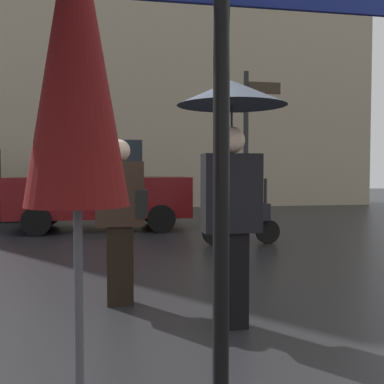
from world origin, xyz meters
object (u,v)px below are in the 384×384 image
(pedestrian_with_umbrella, at_px, (232,143))
(parked_scooter, at_px, (239,215))
(street_signpost, at_px, (246,145))
(parked_car_left, at_px, (98,186))
(folded_patio_umbrella_near, at_px, (76,73))
(pedestrian_with_bag, at_px, (121,211))

(pedestrian_with_umbrella, height_order, parked_scooter, pedestrian_with_umbrella)
(street_signpost, bearing_deg, parked_car_left, 120.35)
(folded_patio_umbrella_near, bearing_deg, pedestrian_with_umbrella, 59.04)
(folded_patio_umbrella_near, relative_size, parked_scooter, 1.66)
(pedestrian_with_umbrella, bearing_deg, folded_patio_umbrella_near, -140.71)
(parked_scooter, bearing_deg, parked_car_left, 132.73)
(pedestrian_with_umbrella, bearing_deg, parked_scooter, 53.01)
(folded_patio_umbrella_near, distance_m, pedestrian_with_umbrella, 2.30)
(folded_patio_umbrella_near, distance_m, pedestrian_with_bag, 2.97)
(pedestrian_with_bag, relative_size, parked_car_left, 0.42)
(street_signpost, bearing_deg, folded_patio_umbrella_near, -114.18)
(pedestrian_with_bag, xyz_separation_m, street_signpost, (2.02, 2.22, 0.82))
(folded_patio_umbrella_near, height_order, parked_car_left, folded_patio_umbrella_near)
(pedestrian_with_umbrella, bearing_deg, pedestrian_with_bag, 116.67)
(pedestrian_with_umbrella, distance_m, pedestrian_with_bag, 1.44)
(pedestrian_with_bag, bearing_deg, street_signpost, 144.28)
(parked_scooter, distance_m, parked_car_left, 3.87)
(pedestrian_with_bag, bearing_deg, parked_scooter, 153.37)
(parked_car_left, distance_m, street_signpost, 4.76)
(pedestrian_with_bag, height_order, street_signpost, street_signpost)
(pedestrian_with_umbrella, relative_size, pedestrian_with_bag, 1.27)
(pedestrian_with_bag, distance_m, street_signpost, 3.12)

